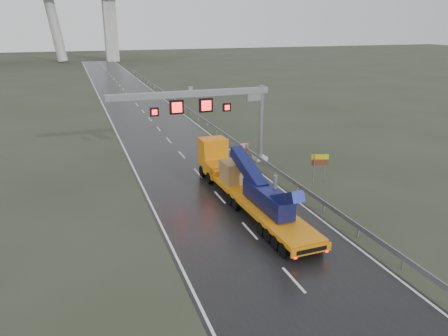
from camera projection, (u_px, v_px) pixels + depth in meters
name	position (u px, v px, depth m)	size (l,w,h in m)	color
ground	(277.00, 261.00, 24.62)	(400.00, 400.00, 0.00)	#2A3022
road	(150.00, 119.00, 60.40)	(11.00, 200.00, 0.02)	black
guardrail	(214.00, 127.00, 53.15)	(0.20, 140.00, 1.40)	gray
sign_gantry	(213.00, 106.00, 39.59)	(14.90, 1.20, 7.42)	#9F9F9B
heavy_haul_truck	(241.00, 180.00, 32.82)	(3.08, 17.04, 3.98)	orange
exit_sign_pair	(320.00, 162.00, 36.32)	(1.39, 0.50, 2.47)	gray
striped_barrier	(244.00, 149.00, 44.10)	(0.70, 0.38, 1.19)	red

